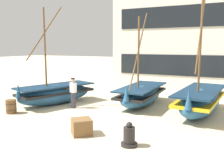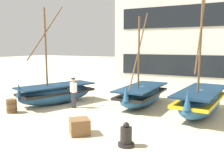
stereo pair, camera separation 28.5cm
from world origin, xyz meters
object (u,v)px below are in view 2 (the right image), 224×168
Objects in this scene: fishing_boat_far_right at (56,93)px; harbor_building_main at (185,21)px; fishing_boat_centre_large at (200,101)px; fishing_boat_near_left at (142,95)px; fisherman_by_hull at (74,93)px; cargo_crate at (80,126)px; wooden_barrel at (12,106)px; capstan_winch at (126,137)px.

fishing_boat_far_right is 0.51× the size of harbor_building_main.
fishing_boat_centre_large is 8.09m from fishing_boat_far_right.
fishing_boat_centre_large reaches higher than fishing_boat_near_left.
harbor_building_main is at bearing 71.51° from fisherman_by_hull.
fishing_boat_far_right is 5.60m from cargo_crate.
fishing_boat_centre_large is 3.90× the size of fisherman_by_hull.
wooden_barrel is at bearing -134.30° from fisherman_by_hull.
fishing_boat_near_left is 6.03m from capstan_winch.
fishing_boat_centre_large is at bearing 14.71° from fisherman_by_hull.
fishing_boat_near_left is at bearing -93.51° from harbor_building_main.
fishing_boat_centre_large is 7.75× the size of capstan_winch.
fishing_boat_near_left is 7.07m from wooden_barrel.
harbor_building_main is at bearing 106.49° from fishing_boat_centre_large.
fisherman_by_hull is 2.28× the size of cargo_crate.
fishing_boat_near_left is 5.05m from fishing_boat_far_right.
fishing_boat_far_right is 7.42m from capstan_winch.
capstan_winch is (1.62, -5.81, -0.29)m from fishing_boat_near_left.
fishing_boat_far_right reaches higher than fishing_boat_near_left.
capstan_winch is 15.49m from harbor_building_main.
fishing_boat_near_left reaches higher than cargo_crate.
fisherman_by_hull is (-3.15, -2.27, 0.21)m from fishing_boat_near_left.
fishing_boat_near_left is at bearing 40.28° from wooden_barrel.
harbor_building_main is (-2.76, 9.33, 4.82)m from fishing_boat_centre_large.
fishing_boat_near_left reaches higher than capstan_winch.
cargo_crate is (4.22, -3.68, -0.32)m from fishing_boat_far_right.
cargo_crate is (-2.09, 0.23, -0.02)m from capstan_winch.
fishing_boat_centre_large reaches higher than cargo_crate.
fishing_boat_centre_large is 9.57m from wooden_barrel.
fishing_boat_far_right reaches higher than capstan_winch.
fisherman_by_hull is 1.99× the size of capstan_winch.
fisherman_by_hull is (-6.45, -1.69, 0.12)m from fishing_boat_centre_large.
fisherman_by_hull is at bearing -144.20° from fishing_boat_near_left.
fisherman_by_hull reaches higher than cargo_crate.
capstan_winch is at bearing -85.76° from harbor_building_main.
fishing_boat_near_left is 5.61m from cargo_crate.
fisherman_by_hull is 3.25m from wooden_barrel.
wooden_barrel is at bearing -139.72° from fishing_boat_near_left.
fishing_boat_far_right reaches higher than wooden_barrel.
wooden_barrel is 0.06× the size of harbor_building_main.
harbor_building_main reaches higher than fishing_boat_near_left.
harbor_building_main reaches higher than wooden_barrel.
fishing_boat_centre_large is at bearing 24.67° from wooden_barrel.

